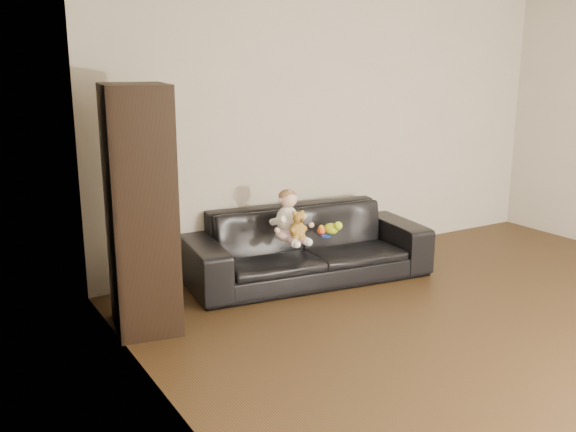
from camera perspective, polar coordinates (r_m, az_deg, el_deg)
floor at (r=4.73m, az=24.26°, el=-11.50°), size 5.50×5.50×0.00m
wall_back at (r=6.29m, az=4.63°, el=8.12°), size 5.00×0.00×5.00m
wall_left at (r=2.69m, az=-5.29°, el=0.25°), size 0.00×5.50×5.50m
sofa at (r=5.70m, az=1.71°, el=-2.58°), size 2.23×1.09×0.63m
cabinet at (r=4.67m, az=-12.99°, el=0.55°), size 0.53×0.67×1.76m
shelf_item at (r=4.60m, az=-13.03°, el=5.38°), size 0.22×0.28×0.28m
baby at (r=5.40m, az=0.07°, el=-0.26°), size 0.31×0.38×0.45m
teddy_bear at (r=5.29m, az=0.92°, el=-0.87°), size 0.14×0.15×0.24m
toy_green at (r=5.67m, az=3.88°, el=-1.13°), size 0.14×0.16×0.10m
toy_rattle at (r=5.64m, az=2.98°, el=-1.31°), size 0.10×0.10×0.08m
toy_blue_disc at (r=5.60m, az=3.38°, el=-1.79°), size 0.11×0.11×0.01m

